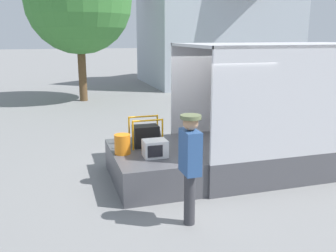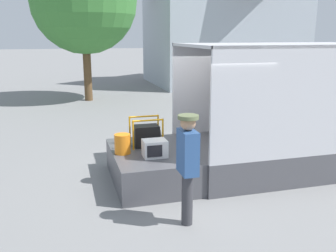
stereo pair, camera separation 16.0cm
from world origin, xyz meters
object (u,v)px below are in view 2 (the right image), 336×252
at_px(orange_bucket, 122,144).
at_px(worker_person, 188,158).
at_px(microwave, 155,148).
at_px(portable_generator, 147,135).
at_px(street_tree, 84,1).

xyz_separation_m(orange_bucket, worker_person, (0.72, -1.94, 0.26)).
relative_size(orange_bucket, worker_person, 0.22).
xyz_separation_m(microwave, orange_bucket, (-0.57, 0.37, 0.03)).
bearing_deg(worker_person, orange_bucket, 110.45).
bearing_deg(portable_generator, worker_person, -86.61).
bearing_deg(microwave, street_tree, 92.85).
bearing_deg(microwave, orange_bucket, 147.05).
distance_m(orange_bucket, street_tree, 11.07).
bearing_deg(orange_bucket, worker_person, -69.55).
bearing_deg(worker_person, microwave, 95.41).
relative_size(orange_bucket, street_tree, 0.06).
bearing_deg(street_tree, portable_generator, -86.88).
height_order(portable_generator, street_tree, street_tree).
relative_size(worker_person, street_tree, 0.27).
bearing_deg(portable_generator, street_tree, 93.12).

